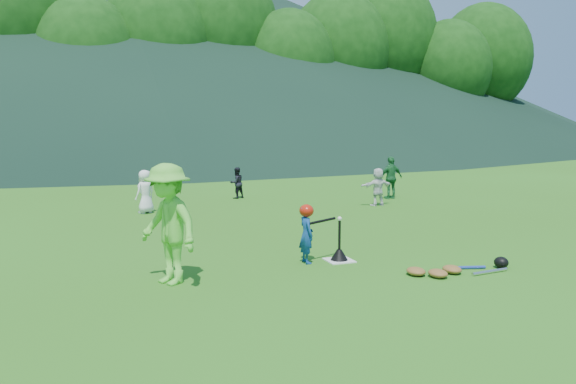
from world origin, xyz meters
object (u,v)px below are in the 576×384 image
at_px(fielder_b, 237,183).
at_px(equipment_pile, 453,269).
at_px(fielder_c, 391,178).
at_px(home_plate, 339,260).
at_px(fielder_a, 145,192).
at_px(adult_coach, 168,224).
at_px(batting_tee, 339,254).
at_px(batter_child, 306,235).
at_px(fielder_d, 378,187).

bearing_deg(fielder_b, equipment_pile, 75.74).
distance_m(fielder_b, fielder_c, 4.79).
bearing_deg(home_plate, fielder_a, 111.68).
bearing_deg(adult_coach, batting_tee, 68.14).
xyz_separation_m(batter_child, fielder_c, (5.48, 6.40, 0.17)).
bearing_deg(batting_tee, fielder_d, 54.70).
bearing_deg(fielder_c, home_plate, 48.70).
relative_size(adult_coach, fielder_c, 1.35).
bearing_deg(fielder_c, equipment_pile, 61.27).
distance_m(fielder_d, equipment_pile, 7.19).
xyz_separation_m(fielder_b, fielder_d, (3.35, -2.89, 0.05)).
height_order(fielder_d, batting_tee, fielder_d).
height_order(fielder_a, fielder_c, fielder_c).
bearing_deg(fielder_a, batting_tee, 77.88).
height_order(fielder_c, equipment_pile, fielder_c).
xyz_separation_m(fielder_a, fielder_d, (6.34, -0.97, -0.03)).
relative_size(fielder_a, equipment_pile, 0.63).
relative_size(fielder_b, batting_tee, 1.42).
xyz_separation_m(batter_child, fielder_d, (4.39, 5.30, 0.05)).
height_order(fielder_a, fielder_d, fielder_a).
bearing_deg(equipment_pile, batter_child, 143.11).
height_order(fielder_c, batting_tee, fielder_c).
bearing_deg(batter_child, fielder_b, -7.65).
bearing_deg(fielder_a, fielder_d, 137.52).
relative_size(home_plate, adult_coach, 0.25).
bearing_deg(fielder_b, batting_tee, 67.40).
distance_m(home_plate, fielder_b, 8.30).
relative_size(adult_coach, fielder_d, 1.66).
bearing_deg(batting_tee, fielder_a, 111.68).
distance_m(home_plate, equipment_pile, 1.90).
xyz_separation_m(fielder_a, fielder_c, (7.43, 0.13, 0.09)).
bearing_deg(batter_child, home_plate, -98.17).
relative_size(fielder_c, batting_tee, 1.94).
distance_m(home_plate, adult_coach, 3.08).
relative_size(fielder_a, batting_tee, 1.67).
relative_size(fielder_b, fielder_d, 0.90).
bearing_deg(home_plate, batter_child, 172.23).
relative_size(adult_coach, fielder_b, 1.84).
height_order(adult_coach, fielder_d, adult_coach).
relative_size(fielder_d, equipment_pile, 0.60).
bearing_deg(batter_child, batting_tee, -98.17).
distance_m(fielder_a, equipment_pile, 8.63).
distance_m(fielder_c, fielder_d, 1.55).
bearing_deg(equipment_pile, fielder_b, 95.13).
height_order(home_plate, equipment_pile, equipment_pile).
distance_m(fielder_c, equipment_pile, 8.63).
height_order(home_plate, fielder_d, fielder_d).
height_order(fielder_b, batting_tee, fielder_b).
xyz_separation_m(fielder_d, batting_tee, (-3.81, -5.38, -0.41)).
xyz_separation_m(fielder_b, fielder_c, (4.44, -1.79, 0.17)).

